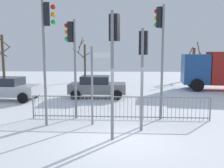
{
  "coord_description": "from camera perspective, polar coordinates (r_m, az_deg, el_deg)",
  "views": [
    {
      "loc": [
        0.04,
        -8.24,
        3.06
      ],
      "look_at": [
        -0.39,
        3.52,
        1.51
      ],
      "focal_mm": 38.75,
      "sensor_mm": 36.0,
      "label": 1
    }
  ],
  "objects": [
    {
      "name": "ground_plane",
      "position": [
        8.79,
        1.78,
        -12.89
      ],
      "size": [
        60.0,
        60.0,
        0.0
      ],
      "primitive_type": "plane",
      "color": "white"
    },
    {
      "name": "traffic_light_rear_right",
      "position": [
        11.25,
        -9.43,
        8.67
      ],
      "size": [
        0.55,
        0.37,
        4.52
      ],
      "rotation": [
        0.0,
        0.0,
        1.24
      ],
      "color": "slate",
      "rests_on": "ground"
    },
    {
      "name": "traffic_light_foreground_left",
      "position": [
        9.42,
        7.37,
        6.49
      ],
      "size": [
        0.37,
        0.55,
        3.96
      ],
      "rotation": [
        0.0,
        0.0,
        5.99
      ],
      "color": "slate",
      "rests_on": "ground"
    },
    {
      "name": "traffic_light_mid_right",
      "position": [
        8.34,
        0.49,
        8.82
      ],
      "size": [
        0.39,
        0.54,
        4.44
      ],
      "rotation": [
        0.0,
        0.0,
        5.87
      ],
      "color": "slate",
      "rests_on": "ground"
    },
    {
      "name": "traffic_light_rear_left",
      "position": [
        10.35,
        -15.11,
        11.01
      ],
      "size": [
        0.55,
        0.37,
        5.13
      ],
      "rotation": [
        0.0,
        0.0,
        4.99
      ],
      "color": "slate",
      "rests_on": "ground"
    },
    {
      "name": "traffic_light_mid_left",
      "position": [
        11.23,
        11.38,
        10.89
      ],
      "size": [
        0.46,
        0.48,
        5.14
      ],
      "rotation": [
        0.0,
        0.0,
        0.73
      ],
      "color": "slate",
      "rests_on": "ground"
    },
    {
      "name": "direction_sign_post",
      "position": [
        10.1,
        -4.41,
        0.53
      ],
      "size": [
        0.79,
        0.09,
        3.3
      ],
      "rotation": [
        0.0,
        0.0,
        0.01
      ],
      "color": "slate",
      "rests_on": "ground"
    },
    {
      "name": "pedestrian_guard_railing",
      "position": [
        11.09,
        1.86,
        -5.57
      ],
      "size": [
        8.16,
        0.23,
        1.07
      ],
      "rotation": [
        0.0,
        0.0,
        -0.02
      ],
      "color": "slate",
      "rests_on": "ground"
    },
    {
      "name": "car_grey_far",
      "position": [
        16.44,
        -3.55,
        -0.54
      ],
      "size": [
        3.82,
        1.96,
        1.47
      ],
      "rotation": [
        0.0,
        0.0,
        -0.01
      ],
      "color": "slate",
      "rests_on": "ground"
    },
    {
      "name": "car_silver_trailing",
      "position": [
        16.88,
        -23.25,
        -0.92
      ],
      "size": [
        3.92,
        2.17,
        1.47
      ],
      "rotation": [
        0.0,
        0.0,
        -0.08
      ],
      "color": "#B2B5BA",
      "rests_on": "ground"
    },
    {
      "name": "bare_tree_left",
      "position": [
        28.72,
        18.72,
        4.89
      ],
      "size": [
        1.51,
        1.58,
        4.19
      ],
      "color": "#473828",
      "rests_on": "ground"
    },
    {
      "name": "bare_tree_centre",
      "position": [
        25.68,
        -6.55,
        5.48
      ],
      "size": [
        1.76,
        1.9,
        4.65
      ],
      "color": "#473828",
      "rests_on": "ground"
    },
    {
      "name": "bare_tree_right",
      "position": [
        26.16,
        -24.41,
        5.72
      ],
      "size": [
        1.86,
        1.6,
        4.76
      ],
      "color": "#473828",
      "rests_on": "ground"
    }
  ]
}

